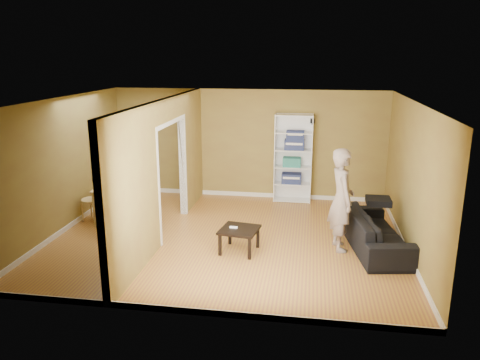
% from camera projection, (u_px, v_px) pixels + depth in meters
% --- Properties ---
extents(room_shell, '(6.50, 6.50, 6.50)m').
position_uv_depth(room_shell, '(228.00, 172.00, 8.57)').
color(room_shell, '#AE832C').
rests_on(room_shell, ground).
extents(partition, '(0.22, 5.50, 2.60)m').
position_uv_depth(partition, '(165.00, 169.00, 8.75)').
color(partition, olive).
rests_on(partition, ground).
extents(wall_speaker, '(0.10, 0.10, 0.10)m').
position_uv_depth(wall_speaker, '(312.00, 121.00, 10.75)').
color(wall_speaker, black).
rests_on(wall_speaker, room_shell).
extents(sofa, '(2.32, 1.29, 0.84)m').
position_uv_depth(sofa, '(376.00, 226.00, 8.36)').
color(sofa, black).
rests_on(sofa, ground).
extents(person, '(0.90, 0.77, 2.16)m').
position_uv_depth(person, '(342.00, 191.00, 8.16)').
color(person, slate).
rests_on(person, ground).
extents(bookshelf, '(0.87, 0.38, 2.06)m').
position_uv_depth(bookshelf, '(293.00, 158.00, 10.96)').
color(bookshelf, white).
rests_on(bookshelf, ground).
extents(paper_box_navy_a, '(0.46, 0.30, 0.23)m').
position_uv_depth(paper_box_navy_a, '(291.00, 178.00, 11.04)').
color(paper_box_navy_a, navy).
rests_on(paper_box_navy_a, bookshelf).
extents(paper_box_teal, '(0.41, 0.27, 0.21)m').
position_uv_depth(paper_box_teal, '(292.00, 162.00, 10.94)').
color(paper_box_teal, '#167467').
rests_on(paper_box_teal, bookshelf).
extents(paper_box_navy_b, '(0.45, 0.29, 0.23)m').
position_uv_depth(paper_box_navy_b, '(294.00, 145.00, 10.82)').
color(paper_box_navy_b, navy).
rests_on(paper_box_navy_b, bookshelf).
extents(paper_box_navy_c, '(0.41, 0.26, 0.21)m').
position_uv_depth(paper_box_navy_c, '(295.00, 136.00, 10.77)').
color(paper_box_navy_c, navy).
rests_on(paper_box_navy_c, bookshelf).
extents(coffee_table, '(0.64, 0.64, 0.43)m').
position_uv_depth(coffee_table, '(239.00, 232.00, 8.22)').
color(coffee_table, black).
rests_on(coffee_table, ground).
extents(game_controller, '(0.14, 0.04, 0.03)m').
position_uv_depth(game_controller, '(234.00, 227.00, 8.23)').
color(game_controller, white).
rests_on(game_controller, coffee_table).
extents(dining_table, '(1.19, 0.79, 0.74)m').
position_uv_depth(dining_table, '(125.00, 191.00, 9.63)').
color(dining_table, tan).
rests_on(dining_table, ground).
extents(chair_left, '(0.50, 0.50, 0.96)m').
position_uv_depth(chair_left, '(92.00, 199.00, 9.73)').
color(chair_left, '#D5BB8A').
rests_on(chair_left, ground).
extents(chair_near, '(0.54, 0.54, 1.00)m').
position_uv_depth(chair_near, '(114.00, 209.00, 9.03)').
color(chair_near, tan).
rests_on(chair_near, ground).
extents(chair_far, '(0.51, 0.51, 0.99)m').
position_uv_depth(chair_far, '(136.00, 190.00, 10.28)').
color(chair_far, tan).
rests_on(chair_far, ground).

